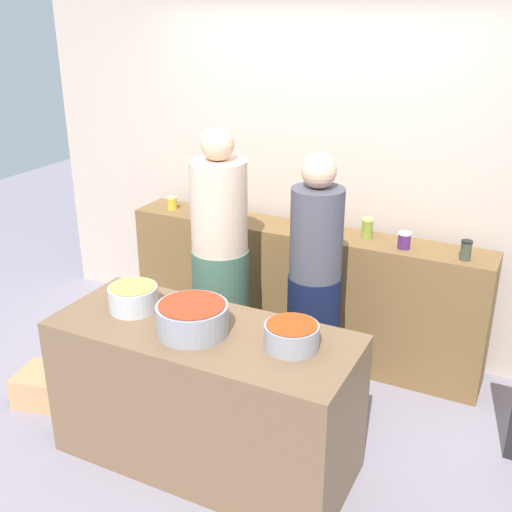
# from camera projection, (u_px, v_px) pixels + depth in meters

# --- Properties ---
(ground) EXTENTS (12.00, 12.00, 0.00)m
(ground) POSITION_uv_depth(u_px,v_px,m) (231.00, 428.00, 3.94)
(ground) COLOR gray
(storefront_wall) EXTENTS (4.80, 0.12, 3.00)m
(storefront_wall) POSITION_uv_depth(u_px,v_px,m) (323.00, 149.00, 4.57)
(storefront_wall) COLOR #BBA797
(storefront_wall) RESTS_ON ground
(display_shelf) EXTENTS (2.70, 0.36, 0.99)m
(display_shelf) POSITION_uv_depth(u_px,v_px,m) (301.00, 291.00, 4.66)
(display_shelf) COLOR brown
(display_shelf) RESTS_ON ground
(prep_table) EXTENTS (1.70, 0.70, 0.86)m
(prep_table) POSITION_uv_depth(u_px,v_px,m) (205.00, 396.00, 3.53)
(prep_table) COLOR brown
(prep_table) RESTS_ON ground
(preserve_jar_0) EXTENTS (0.08, 0.08, 0.10)m
(preserve_jar_0) POSITION_uv_depth(u_px,v_px,m) (172.00, 203.00, 4.89)
(preserve_jar_0) COLOR gold
(preserve_jar_0) RESTS_ON display_shelf
(preserve_jar_1) EXTENTS (0.07, 0.07, 0.12)m
(preserve_jar_1) POSITION_uv_depth(u_px,v_px,m) (196.00, 207.00, 4.76)
(preserve_jar_1) COLOR #441A5F
(preserve_jar_1) RESTS_ON display_shelf
(preserve_jar_2) EXTENTS (0.07, 0.07, 0.12)m
(preserve_jar_2) POSITION_uv_depth(u_px,v_px,m) (219.00, 207.00, 4.76)
(preserve_jar_2) COLOR brown
(preserve_jar_2) RESTS_ON display_shelf
(preserve_jar_3) EXTENTS (0.08, 0.08, 0.12)m
(preserve_jar_3) POSITION_uv_depth(u_px,v_px,m) (313.00, 220.00, 4.47)
(preserve_jar_3) COLOR #431058
(preserve_jar_3) RESTS_ON display_shelf
(preserve_jar_4) EXTENTS (0.07, 0.07, 0.12)m
(preserve_jar_4) POSITION_uv_depth(u_px,v_px,m) (328.00, 225.00, 4.38)
(preserve_jar_4) COLOR #581959
(preserve_jar_4) RESTS_ON display_shelf
(preserve_jar_5) EXTENTS (0.08, 0.08, 0.14)m
(preserve_jar_5) POSITION_uv_depth(u_px,v_px,m) (367.00, 228.00, 4.29)
(preserve_jar_5) COLOR olive
(preserve_jar_5) RESTS_ON display_shelf
(preserve_jar_6) EXTENTS (0.09, 0.09, 0.11)m
(preserve_jar_6) POSITION_uv_depth(u_px,v_px,m) (404.00, 240.00, 4.11)
(preserve_jar_6) COLOR #49205B
(preserve_jar_6) RESTS_ON display_shelf
(preserve_jar_7) EXTENTS (0.07, 0.07, 0.13)m
(preserve_jar_7) POSITION_uv_depth(u_px,v_px,m) (466.00, 250.00, 3.92)
(preserve_jar_7) COLOR #3B4231
(preserve_jar_7) RESTS_ON display_shelf
(cooking_pot_left) EXTENTS (0.28, 0.28, 0.15)m
(cooking_pot_left) POSITION_uv_depth(u_px,v_px,m) (133.00, 298.00, 3.56)
(cooking_pot_left) COLOR #B7B7BC
(cooking_pot_left) RESTS_ON prep_table
(cooking_pot_center) EXTENTS (0.39, 0.39, 0.17)m
(cooking_pot_center) POSITION_uv_depth(u_px,v_px,m) (192.00, 319.00, 3.31)
(cooking_pot_center) COLOR gray
(cooking_pot_center) RESTS_ON prep_table
(cooking_pot_right) EXTENTS (0.28, 0.28, 0.13)m
(cooking_pot_right) POSITION_uv_depth(u_px,v_px,m) (292.00, 336.00, 3.17)
(cooking_pot_right) COLOR gray
(cooking_pot_right) RESTS_ON prep_table
(cook_with_tongs) EXTENTS (0.38, 0.38, 1.79)m
(cook_with_tongs) POSITION_uv_depth(u_px,v_px,m) (220.00, 273.00, 4.18)
(cook_with_tongs) COLOR #3E614D
(cook_with_tongs) RESTS_ON ground
(cook_in_cap) EXTENTS (0.34, 0.34, 1.70)m
(cook_in_cap) POSITION_uv_depth(u_px,v_px,m) (314.00, 298.00, 3.92)
(cook_in_cap) COLOR #0F1633
(cook_in_cap) RESTS_ON ground
(bread_crate) EXTENTS (0.53, 0.42, 0.21)m
(bread_crate) POSITION_uv_depth(u_px,v_px,m) (53.00, 387.00, 4.18)
(bread_crate) COLOR tan
(bread_crate) RESTS_ON ground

